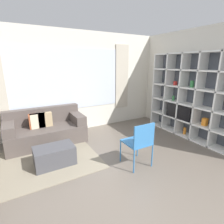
{
  "coord_description": "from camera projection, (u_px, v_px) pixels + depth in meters",
  "views": [
    {
      "loc": [
        -1.32,
        -1.36,
        1.87
      ],
      "look_at": [
        0.48,
        1.79,
        0.85
      ],
      "focal_mm": 28.0,
      "sensor_mm": 36.0,
      "label": 1
    }
  ],
  "objects": [
    {
      "name": "couch_main",
      "position": [
        46.0,
        130.0,
        4.19
      ],
      "size": [
        1.76,
        0.84,
        0.81
      ],
      "color": "#564C47",
      "rests_on": "ground_plane"
    },
    {
      "name": "wall_right",
      "position": [
        190.0,
        84.0,
        4.58
      ],
      "size": [
        0.07,
        4.46,
        2.7
      ],
      "primitive_type": "cube",
      "color": "silver",
      "rests_on": "ground_plane"
    },
    {
      "name": "ground_plane",
      "position": [
        148.0,
        212.0,
        2.27
      ],
      "size": [
        16.0,
        16.0,
        0.0
      ],
      "primitive_type": "plane",
      "color": "#665B51"
    },
    {
      "name": "folding_chair",
      "position": [
        139.0,
        141.0,
        3.15
      ],
      "size": [
        0.44,
        0.46,
        0.86
      ],
      "rotation": [
        0.0,
        0.0,
        3.14
      ],
      "color": "#3375B7",
      "rests_on": "ground_plane"
    },
    {
      "name": "ottoman",
      "position": [
        55.0,
        156.0,
        3.29
      ],
      "size": [
        0.72,
        0.45,
        0.37
      ],
      "color": "#47474C",
      "rests_on": "ground_plane"
    },
    {
      "name": "wall_back",
      "position": [
        68.0,
        83.0,
        4.66
      ],
      "size": [
        6.63,
        0.11,
        2.7
      ],
      "color": "silver",
      "rests_on": "ground_plane"
    },
    {
      "name": "shelving_unit",
      "position": [
        191.0,
        97.0,
        4.4
      ],
      "size": [
        0.36,
        2.39,
        2.13
      ],
      "color": "#515660",
      "rests_on": "ground_plane"
    },
    {
      "name": "area_rug",
      "position": [
        26.0,
        166.0,
        3.27
      ],
      "size": [
        2.69,
        1.62,
        0.01
      ],
      "primitive_type": "cube",
      "color": "gray",
      "rests_on": "ground_plane"
    }
  ]
}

